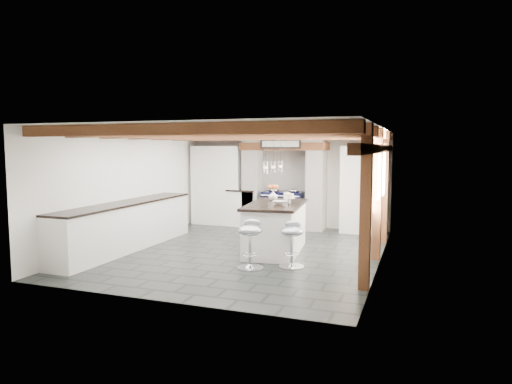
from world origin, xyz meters
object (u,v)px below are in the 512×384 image
(kitchen_island, at_px, (276,227))
(bar_stool_near, at_px, (292,239))
(range_cooker, at_px, (284,209))
(bar_stool_far, at_px, (250,238))

(kitchen_island, distance_m, bar_stool_near, 1.16)
(range_cooker, xyz_separation_m, kitchen_island, (0.58, -2.51, 0.01))
(kitchen_island, relative_size, bar_stool_near, 2.54)
(kitchen_island, distance_m, bar_stool_far, 1.30)
(range_cooker, relative_size, bar_stool_far, 1.23)
(bar_stool_near, bearing_deg, range_cooker, 91.46)
(range_cooker, height_order, bar_stool_near, range_cooker)
(range_cooker, height_order, kitchen_island, kitchen_island)
(kitchen_island, xyz_separation_m, bar_stool_far, (-0.03, -1.30, 0.03))
(range_cooker, distance_m, bar_stool_near, 3.70)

